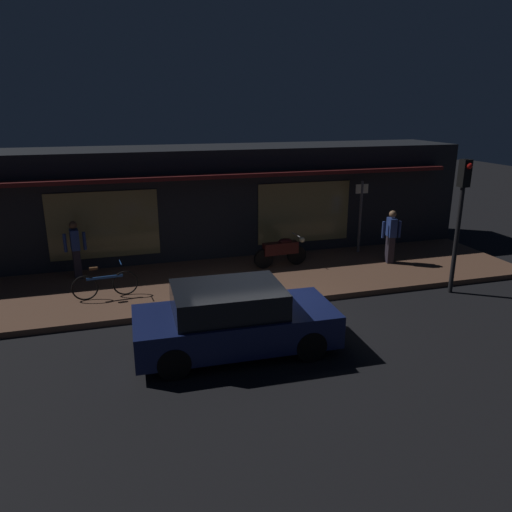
{
  "coord_description": "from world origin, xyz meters",
  "views": [
    {
      "loc": [
        -2.82,
        -9.82,
        4.88
      ],
      "look_at": [
        0.77,
        2.4,
        0.95
      ],
      "focal_mm": 34.1,
      "sensor_mm": 36.0,
      "label": 1
    }
  ],
  "objects_px": {
    "person_photographer": "(76,248)",
    "traffic_light_pole": "(461,203)",
    "sign_post": "(360,212)",
    "bicycle_parked": "(105,284)",
    "person_bystander": "(391,235)",
    "motorcycle": "(281,251)",
    "parked_car_near": "(233,319)"
  },
  "relations": [
    {
      "from": "motorcycle",
      "to": "sign_post",
      "type": "xyz_separation_m",
      "value": [
        3.02,
        0.73,
        0.86
      ]
    },
    {
      "from": "person_photographer",
      "to": "sign_post",
      "type": "relative_size",
      "value": 0.7
    },
    {
      "from": "person_bystander",
      "to": "motorcycle",
      "type": "bearing_deg",
      "value": 169.94
    },
    {
      "from": "motorcycle",
      "to": "parked_car_near",
      "type": "distance_m",
      "value": 5.31
    },
    {
      "from": "sign_post",
      "to": "parked_car_near",
      "type": "distance_m",
      "value": 7.82
    },
    {
      "from": "person_bystander",
      "to": "person_photographer",
      "type": "bearing_deg",
      "value": 172.48
    },
    {
      "from": "person_bystander",
      "to": "parked_car_near",
      "type": "xyz_separation_m",
      "value": [
        -6.05,
        -4.0,
        -0.32
      ]
    },
    {
      "from": "sign_post",
      "to": "person_photographer",
      "type": "bearing_deg",
      "value": -179.39
    },
    {
      "from": "bicycle_parked",
      "to": "sign_post",
      "type": "xyz_separation_m",
      "value": [
        8.21,
        1.9,
        1.0
      ]
    },
    {
      "from": "sign_post",
      "to": "parked_car_near",
      "type": "bearing_deg",
      "value": -136.77
    },
    {
      "from": "sign_post",
      "to": "traffic_light_pole",
      "type": "height_order",
      "value": "traffic_light_pole"
    },
    {
      "from": "person_bystander",
      "to": "sign_post",
      "type": "bearing_deg",
      "value": 105.96
    },
    {
      "from": "bicycle_parked",
      "to": "parked_car_near",
      "type": "relative_size",
      "value": 0.4
    },
    {
      "from": "bicycle_parked",
      "to": "sign_post",
      "type": "bearing_deg",
      "value": 13.05
    },
    {
      "from": "bicycle_parked",
      "to": "parked_car_near",
      "type": "bearing_deg",
      "value": -53.37
    },
    {
      "from": "person_bystander",
      "to": "traffic_light_pole",
      "type": "bearing_deg",
      "value": -79.76
    },
    {
      "from": "bicycle_parked",
      "to": "person_bystander",
      "type": "bearing_deg",
      "value": 3.8
    },
    {
      "from": "motorcycle",
      "to": "parked_car_near",
      "type": "relative_size",
      "value": 0.41
    },
    {
      "from": "person_photographer",
      "to": "person_bystander",
      "type": "height_order",
      "value": "same"
    },
    {
      "from": "motorcycle",
      "to": "person_photographer",
      "type": "distance_m",
      "value": 6.01
    },
    {
      "from": "motorcycle",
      "to": "bicycle_parked",
      "type": "bearing_deg",
      "value": -167.27
    },
    {
      "from": "traffic_light_pole",
      "to": "person_bystander",
      "type": "bearing_deg",
      "value": 100.24
    },
    {
      "from": "bicycle_parked",
      "to": "person_bystander",
      "type": "distance_m",
      "value": 8.63
    },
    {
      "from": "sign_post",
      "to": "parked_car_near",
      "type": "xyz_separation_m",
      "value": [
        -5.67,
        -5.33,
        -0.81
      ]
    },
    {
      "from": "bicycle_parked",
      "to": "motorcycle",
      "type": "bearing_deg",
      "value": 12.73
    },
    {
      "from": "bicycle_parked",
      "to": "traffic_light_pole",
      "type": "height_order",
      "value": "traffic_light_pole"
    },
    {
      "from": "motorcycle",
      "to": "person_bystander",
      "type": "relative_size",
      "value": 1.02
    },
    {
      "from": "person_photographer",
      "to": "person_bystander",
      "type": "xyz_separation_m",
      "value": [
        9.36,
        -1.24,
        0.0
      ]
    },
    {
      "from": "motorcycle",
      "to": "bicycle_parked",
      "type": "xyz_separation_m",
      "value": [
        -5.2,
        -1.17,
        -0.14
      ]
    },
    {
      "from": "person_photographer",
      "to": "traffic_light_pole",
      "type": "relative_size",
      "value": 0.46
    },
    {
      "from": "bicycle_parked",
      "to": "traffic_light_pole",
      "type": "xyz_separation_m",
      "value": [
        9.04,
        -1.87,
        1.97
      ]
    },
    {
      "from": "person_bystander",
      "to": "traffic_light_pole",
      "type": "relative_size",
      "value": 0.46
    }
  ]
}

